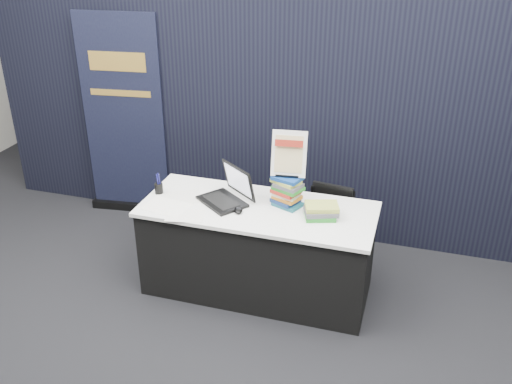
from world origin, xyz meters
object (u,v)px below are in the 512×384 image
(laptop, at_px, (224,193))
(pullup_banner, at_px, (125,129))
(book_stack_tall, at_px, (287,191))
(stacking_chair, at_px, (328,231))
(display_table, at_px, (258,249))
(book_stack_short, at_px, (321,211))
(info_sign, at_px, (289,154))

(laptop, bearing_deg, pullup_banner, -176.81)
(book_stack_tall, height_order, stacking_chair, book_stack_tall)
(book_stack_tall, relative_size, stacking_chair, 0.31)
(display_table, relative_size, pullup_banner, 0.91)
(display_table, height_order, laptop, laptop)
(book_stack_short, height_order, pullup_banner, pullup_banner)
(stacking_chair, bearing_deg, display_table, -138.00)
(display_table, relative_size, laptop, 3.72)
(stacking_chair, bearing_deg, pullup_banner, 171.99)
(pullup_banner, relative_size, stacking_chair, 2.50)
(book_stack_short, bearing_deg, pullup_banner, 155.94)
(laptop, height_order, book_stack_tall, laptop)
(laptop, height_order, stacking_chair, laptop)
(display_table, bearing_deg, book_stack_short, -0.08)
(book_stack_short, bearing_deg, stacking_chair, 88.43)
(laptop, relative_size, info_sign, 1.36)
(info_sign, bearing_deg, book_stack_short, -31.87)
(book_stack_tall, bearing_deg, display_table, -153.36)
(book_stack_short, distance_m, info_sign, 0.48)
(pullup_banner, height_order, stacking_chair, pullup_banner)
(info_sign, bearing_deg, stacking_chair, 27.50)
(laptop, height_order, pullup_banner, pullup_banner)
(book_stack_tall, bearing_deg, book_stack_short, -19.58)
(laptop, xyz_separation_m, book_stack_short, (0.78, -0.04, -0.01))
(book_stack_tall, distance_m, book_stack_short, 0.31)
(laptop, xyz_separation_m, stacking_chair, (0.79, 0.29, -0.37))
(info_sign, bearing_deg, pullup_banner, 149.02)
(info_sign, distance_m, pullup_banner, 2.03)
(display_table, relative_size, info_sign, 5.05)
(display_table, relative_size, stacking_chair, 2.27)
(pullup_banner, bearing_deg, laptop, -40.90)
(book_stack_tall, distance_m, info_sign, 0.29)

